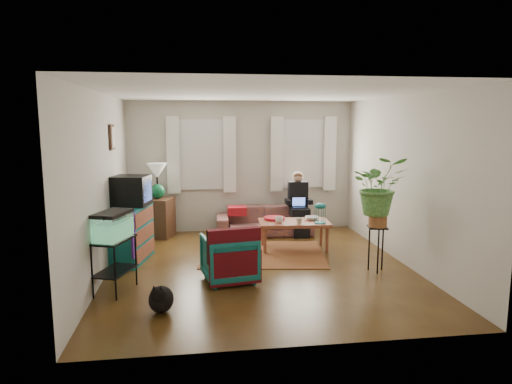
{
  "coord_description": "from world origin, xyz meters",
  "views": [
    {
      "loc": [
        -0.97,
        -6.6,
        2.18
      ],
      "look_at": [
        0.0,
        0.4,
        1.1
      ],
      "focal_mm": 32.0,
      "sensor_mm": 36.0,
      "label": 1
    }
  ],
  "objects": [
    {
      "name": "area_rug",
      "position": [
        0.16,
        0.68,
        0.01
      ],
      "size": [
        2.2,
        1.86,
        0.01
      ],
      "primitive_type": "cube",
      "rotation": [
        0.0,
        0.0,
        -0.14
      ],
      "color": "brown",
      "rests_on": "floor"
    },
    {
      "name": "armchair",
      "position": [
        -0.5,
        -0.5,
        0.36
      ],
      "size": [
        0.8,
        0.76,
        0.71
      ],
      "primitive_type": "imported",
      "rotation": [
        0.0,
        0.0,
        3.32
      ],
      "color": "#136D74",
      "rests_on": "floor"
    },
    {
      "name": "curtains_left",
      "position": [
        -0.8,
        2.4,
        1.55
      ],
      "size": [
        1.36,
        0.06,
        1.5
      ],
      "primitive_type": "cube",
      "color": "white",
      "rests_on": "wall_back"
    },
    {
      "name": "snack_tray",
      "position": [
        0.42,
        1.1,
        0.52
      ],
      "size": [
        0.4,
        0.4,
        0.04
      ],
      "primitive_type": "cylinder",
      "rotation": [
        0.0,
        0.0,
        -0.08
      ],
      "color": "#B21414",
      "rests_on": "coffee_table"
    },
    {
      "name": "aquarium_stand",
      "position": [
        -2.0,
        -0.73,
        0.35
      ],
      "size": [
        0.54,
        0.71,
        0.7
      ],
      "primitive_type": "cube",
      "rotation": [
        0.0,
        0.0,
        -0.34
      ],
      "color": "black",
      "rests_on": "floor"
    },
    {
      "name": "cup_a",
      "position": [
        0.45,
        0.83,
        0.55
      ],
      "size": [
        0.15,
        0.15,
        0.11
      ],
      "primitive_type": "imported",
      "rotation": [
        0.0,
        0.0,
        -0.08
      ],
      "color": "white",
      "rests_on": "coffee_table"
    },
    {
      "name": "crt_tv",
      "position": [
        -1.95,
        0.71,
        1.12
      ],
      "size": [
        0.63,
        0.59,
        0.47
      ],
      "primitive_type": "cube",
      "rotation": [
        0.0,
        0.0,
        -0.22
      ],
      "color": "black",
      "rests_on": "dresser"
    },
    {
      "name": "table_lamp",
      "position": [
        -1.65,
        2.14,
        1.07
      ],
      "size": [
        0.49,
        0.49,
        0.68
      ],
      "primitive_type": null,
      "rotation": [
        0.0,
        0.0,
        -0.32
      ],
      "color": "white",
      "rests_on": "side_table"
    },
    {
      "name": "wall_right",
      "position": [
        2.25,
        0.0,
        1.3
      ],
      "size": [
        0.01,
        5.0,
        2.6
      ],
      "primitive_type": "cube",
      "color": "silver",
      "rests_on": "floor"
    },
    {
      "name": "wall_left",
      "position": [
        -2.25,
        0.0,
        1.3
      ],
      "size": [
        0.01,
        5.0,
        2.6
      ],
      "primitive_type": "cube",
      "color": "silver",
      "rests_on": "floor"
    },
    {
      "name": "floor",
      "position": [
        0.0,
        0.0,
        0.0
      ],
      "size": [
        4.5,
        5.0,
        0.01
      ],
      "primitive_type": "cube",
      "color": "#4F2B14",
      "rests_on": "ground"
    },
    {
      "name": "bowl",
      "position": [
        1.07,
        0.99,
        0.53
      ],
      "size": [
        0.25,
        0.25,
        0.06
      ],
      "primitive_type": "imported",
      "rotation": [
        0.0,
        0.0,
        -0.08
      ],
      "color": "white",
      "rests_on": "coffee_table"
    },
    {
      "name": "birdcage",
      "position": [
        1.14,
        0.71,
        0.67
      ],
      "size": [
        0.21,
        0.21,
        0.35
      ],
      "primitive_type": null,
      "rotation": [
        0.0,
        0.0,
        -0.08
      ],
      "color": "#115B6B",
      "rests_on": "coffee_table"
    },
    {
      "name": "wall_back",
      "position": [
        0.0,
        2.5,
        1.3
      ],
      "size": [
        4.5,
        0.01,
        2.6
      ],
      "primitive_type": "cube",
      "color": "silver",
      "rests_on": "floor"
    },
    {
      "name": "picture_frame",
      "position": [
        -2.21,
        0.85,
        1.95
      ],
      "size": [
        0.04,
        0.32,
        0.4
      ],
      "primitive_type": "cube",
      "color": "#3D2616",
      "rests_on": "wall_left"
    },
    {
      "name": "potted_plant",
      "position": [
        1.68,
        -0.41,
        1.14
      ],
      "size": [
        0.89,
        0.8,
        0.86
      ],
      "primitive_type": "imported",
      "rotation": [
        0.0,
        0.0,
        -0.2
      ],
      "color": "#599947",
      "rests_on": "plant_stand"
    },
    {
      "name": "ceiling",
      "position": [
        0.0,
        0.0,
        2.6
      ],
      "size": [
        4.5,
        5.0,
        0.01
      ],
      "primitive_type": "cube",
      "color": "white",
      "rests_on": "wall_back"
    },
    {
      "name": "coffee_table",
      "position": [
        0.74,
        0.91,
        0.25
      ],
      "size": [
        1.25,
        0.75,
        0.5
      ],
      "primitive_type": "cube",
      "rotation": [
        0.0,
        0.0,
        -0.08
      ],
      "color": "brown",
      "rests_on": "floor"
    },
    {
      "name": "plant_stand",
      "position": [
        1.68,
        -0.41,
        0.34
      ],
      "size": [
        0.34,
        0.34,
        0.68
      ],
      "primitive_type": "cube",
      "rotation": [
        0.0,
        0.0,
        -0.2
      ],
      "color": "black",
      "rests_on": "floor"
    },
    {
      "name": "serape_throw",
      "position": [
        -0.45,
        -0.78,
        0.5
      ],
      "size": [
        0.73,
        0.29,
        0.59
      ],
      "primitive_type": "cube",
      "rotation": [
        0.0,
        0.0,
        0.18
      ],
      "color": "#9E0A0A",
      "rests_on": "armchair"
    },
    {
      "name": "window_right",
      "position": [
        1.25,
        2.48,
        1.55
      ],
      "size": [
        1.08,
        0.04,
        1.38
      ],
      "primitive_type": "cube",
      "color": "white",
      "rests_on": "wall_back"
    },
    {
      "name": "dresser",
      "position": [
        -1.99,
        0.62,
        0.44
      ],
      "size": [
        0.69,
        1.06,
        0.88
      ],
      "primitive_type": "cube",
      "rotation": [
        0.0,
        0.0,
        -0.22
      ],
      "color": "#125F71",
      "rests_on": "floor"
    },
    {
      "name": "black_cat",
      "position": [
        -1.37,
        -1.47,
        0.19
      ],
      "size": [
        0.33,
        0.47,
        0.38
      ],
      "primitive_type": "ellipsoid",
      "rotation": [
        0.0,
        0.0,
        -0.11
      ],
      "color": "black",
      "rests_on": "floor"
    },
    {
      "name": "seated_person",
      "position": [
        1.07,
        2.02,
        0.56
      ],
      "size": [
        0.49,
        0.59,
        1.11
      ],
      "primitive_type": null,
      "rotation": [
        0.0,
        0.0,
        -0.04
      ],
      "color": "black",
      "rests_on": "sofa"
    },
    {
      "name": "side_table",
      "position": [
        -1.65,
        2.14,
        0.37
      ],
      "size": [
        0.65,
        0.65,
        0.75
      ],
      "primitive_type": "cube",
      "rotation": [
        0.0,
        0.0,
        -0.32
      ],
      "color": "#432419",
      "rests_on": "floor"
    },
    {
      "name": "window_left",
      "position": [
        -0.8,
        2.48,
        1.55
      ],
      "size": [
        1.08,
        0.04,
        1.38
      ],
      "primitive_type": "cube",
      "color": "white",
      "rests_on": "wall_back"
    },
    {
      "name": "sofa",
      "position": [
        0.4,
        2.05,
        0.37
      ],
      "size": [
        1.9,
        0.82,
        0.73
      ],
      "primitive_type": "imported",
      "rotation": [
        0.0,
        0.0,
        -0.04
      ],
      "color": "brown",
      "rests_on": "floor"
    },
    {
      "name": "cup_b",
      "position": [
        0.77,
        0.71,
        0.55
      ],
      "size": [
        0.12,
        0.12,
        0.1
      ],
      "primitive_type": "imported",
      "rotation": [
        0.0,
        0.0,
        -0.08
      ],
      "color": "beige",
      "rests_on": "coffee_table"
    },
    {
      "name": "wall_front",
      "position": [
        0.0,
        -2.5,
        1.3
      ],
      "size": [
        4.5,
        0.01,
        2.6
      ],
      "primitive_type": "cube",
      "color": "silver",
      "rests_on": "floor"
    },
    {
      "name": "curtains_right",
      "position": [
        1.25,
        2.4,
        1.55
      ],
      "size": [
        1.36,
        0.06,
        1.5
      ],
      "primitive_type": "cube",
      "color": "white",
      "rests_on": "wall_back"
    },
    {
      "name": "aquarium",
      "position": [
        -2.0,
        -0.73,
        0.88
      ],
      "size": [
        0.49,
        0.64,
        0.37
      ],
      "primitive_type": "cube",
      "rotation": [
        0.0,
        0.0,
        -0.34
      ],
      "color": "#7FD899",
      "rests_on": "aquarium_stand"
    }
  ]
}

